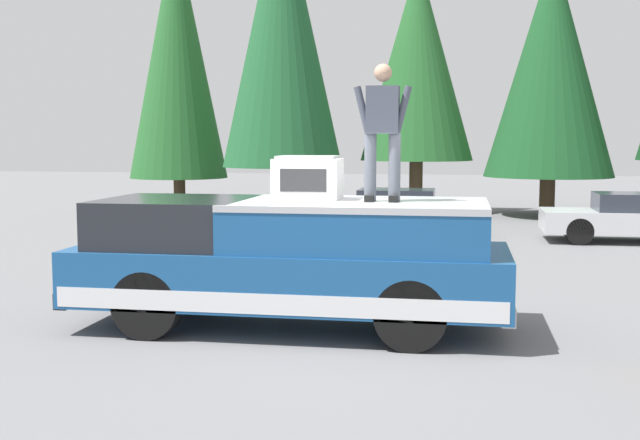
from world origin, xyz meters
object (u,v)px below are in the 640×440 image
at_px(pickup_truck, 291,261).
at_px(compressor_unit, 308,178).
at_px(person_on_truck_bed, 383,129).
at_px(parked_car_silver, 633,218).
at_px(parked_car_maroon, 393,212).

distance_m(pickup_truck, compressor_unit, 1.09).
height_order(compressor_unit, person_on_truck_bed, person_on_truck_bed).
height_order(person_on_truck_bed, parked_car_silver, person_on_truck_bed).
xyz_separation_m(compressor_unit, person_on_truck_bed, (-0.20, -0.98, 0.62)).
distance_m(person_on_truck_bed, parked_car_maroon, 10.43).
relative_size(compressor_unit, parked_car_silver, 0.20).
height_order(pickup_truck, compressor_unit, compressor_unit).
relative_size(person_on_truck_bed, parked_car_maroon, 0.41).
distance_m(pickup_truck, parked_car_maroon, 10.21).
relative_size(pickup_truck, parked_car_silver, 1.35).
bearing_deg(parked_car_silver, pickup_truck, 147.67).
bearing_deg(pickup_truck, parked_car_silver, -32.33).
bearing_deg(parked_car_maroon, compressor_unit, 178.42).
xyz_separation_m(compressor_unit, parked_car_silver, (9.51, -5.94, -1.35)).
bearing_deg(pickup_truck, compressor_unit, -46.26).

